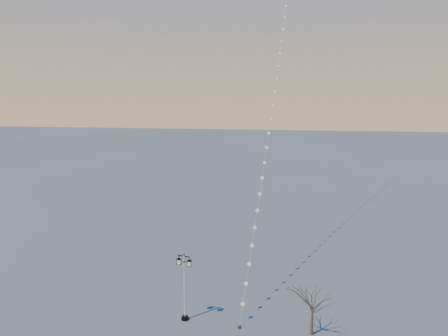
# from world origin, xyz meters

# --- Properties ---
(street_lamp) EXTENTS (1.21, 0.64, 4.88)m
(street_lamp) POSITION_xyz_m (-2.26, 2.58, 2.70)
(street_lamp) COLOR black
(street_lamp) RESTS_ON ground
(bare_tree) EXTENTS (2.13, 2.13, 3.53)m
(bare_tree) POSITION_xyz_m (6.48, 1.92, 2.45)
(bare_tree) COLOR brown
(bare_tree) RESTS_ON ground
(kite_train) EXTENTS (4.32, 39.05, 44.71)m
(kite_train) POSITION_xyz_m (3.52, 21.19, 22.26)
(kite_train) COLOR #39251C
(kite_train) RESTS_ON ground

